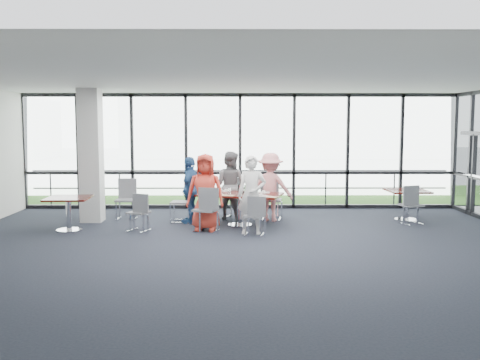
{
  "coord_description": "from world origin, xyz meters",
  "views": [
    {
      "loc": [
        -0.09,
        -9.86,
        2.36
      ],
      "look_at": [
        -0.02,
        2.13,
        1.1
      ],
      "focal_mm": 40.0,
      "sensor_mm": 36.0,
      "label": 1
    }
  ],
  "objects_px": {
    "main_table": "(240,199)",
    "side_table_left": "(68,202)",
    "diner_far_left": "(230,185)",
    "chair_main_end": "(181,202)",
    "diner_near_right": "(252,195)",
    "chair_main_fl": "(236,199)",
    "diner_far_right": "(270,187)",
    "chair_spare_lb": "(126,200)",
    "chair_main_nr": "(254,216)",
    "chair_spare_la": "(139,213)",
    "structural_column": "(91,156)",
    "chair_main_fr": "(271,200)",
    "chair_spare_r": "(411,205)",
    "diner_end": "(190,190)",
    "chair_main_nl": "(206,210)",
    "side_table_right": "(407,194)",
    "diner_near_left": "(205,192)"
  },
  "relations": [
    {
      "from": "side_table_right",
      "to": "diner_far_left",
      "type": "bearing_deg",
      "value": 177.68
    },
    {
      "from": "diner_near_left",
      "to": "chair_spare_r",
      "type": "relative_size",
      "value": 1.87
    },
    {
      "from": "chair_main_nr",
      "to": "chair_spare_lb",
      "type": "height_order",
      "value": "chair_spare_lb"
    },
    {
      "from": "structural_column",
      "to": "side_table_right",
      "type": "relative_size",
      "value": 3.27
    },
    {
      "from": "diner_near_right",
      "to": "diner_near_left",
      "type": "bearing_deg",
      "value": 165.11
    },
    {
      "from": "structural_column",
      "to": "chair_spare_lb",
      "type": "relative_size",
      "value": 3.28
    },
    {
      "from": "diner_near_left",
      "to": "chair_main_end",
      "type": "xyz_separation_m",
      "value": [
        -0.64,
        0.99,
        -0.37
      ]
    },
    {
      "from": "main_table",
      "to": "side_table_left",
      "type": "relative_size",
      "value": 2.2
    },
    {
      "from": "diner_far_right",
      "to": "chair_main_end",
      "type": "xyz_separation_m",
      "value": [
        -2.16,
        -0.12,
        -0.35
      ]
    },
    {
      "from": "side_table_right",
      "to": "diner_far_left",
      "type": "distance_m",
      "value": 4.35
    },
    {
      "from": "chair_spare_la",
      "to": "chair_spare_lb",
      "type": "relative_size",
      "value": 0.86
    },
    {
      "from": "diner_near_left",
      "to": "chair_main_nr",
      "type": "xyz_separation_m",
      "value": [
        1.07,
        -0.56,
        -0.44
      ]
    },
    {
      "from": "chair_main_end",
      "to": "chair_spare_lb",
      "type": "relative_size",
      "value": 0.99
    },
    {
      "from": "side_table_right",
      "to": "chair_spare_lb",
      "type": "relative_size",
      "value": 1.0
    },
    {
      "from": "main_table",
      "to": "diner_far_right",
      "type": "relative_size",
      "value": 1.26
    },
    {
      "from": "diner_end",
      "to": "chair_main_nr",
      "type": "distance_m",
      "value": 2.13
    },
    {
      "from": "chair_main_fr",
      "to": "side_table_left",
      "type": "bearing_deg",
      "value": 24.44
    },
    {
      "from": "diner_far_left",
      "to": "chair_spare_la",
      "type": "bearing_deg",
      "value": 61.98
    },
    {
      "from": "side_table_left",
      "to": "chair_main_nr",
      "type": "bearing_deg",
      "value": -7.14
    },
    {
      "from": "diner_far_right",
      "to": "chair_spare_lb",
      "type": "bearing_deg",
      "value": 9.91
    },
    {
      "from": "diner_near_right",
      "to": "chair_spare_lb",
      "type": "bearing_deg",
      "value": 156.63
    },
    {
      "from": "chair_main_nl",
      "to": "side_table_left",
      "type": "bearing_deg",
      "value": -162.75
    },
    {
      "from": "diner_far_left",
      "to": "diner_far_right",
      "type": "relative_size",
      "value": 1.01
    },
    {
      "from": "diner_far_left",
      "to": "diner_end",
      "type": "xyz_separation_m",
      "value": [
        -0.94,
        -0.46,
        -0.05
      ]
    },
    {
      "from": "diner_near_left",
      "to": "diner_end",
      "type": "relative_size",
      "value": 1.08
    },
    {
      "from": "structural_column",
      "to": "side_table_left",
      "type": "xyz_separation_m",
      "value": [
        -0.21,
        -1.16,
        -0.96
      ]
    },
    {
      "from": "main_table",
      "to": "chair_spare_la",
      "type": "relative_size",
      "value": 2.51
    },
    {
      "from": "diner_far_left",
      "to": "chair_spare_lb",
      "type": "relative_size",
      "value": 1.73
    },
    {
      "from": "main_table",
      "to": "diner_end",
      "type": "height_order",
      "value": "diner_end"
    },
    {
      "from": "chair_spare_la",
      "to": "chair_spare_r",
      "type": "height_order",
      "value": "chair_spare_r"
    },
    {
      "from": "diner_end",
      "to": "chair_main_fr",
      "type": "distance_m",
      "value": 2.02
    },
    {
      "from": "main_table",
      "to": "chair_main_end",
      "type": "height_order",
      "value": "chair_main_end"
    },
    {
      "from": "chair_spare_r",
      "to": "diner_near_right",
      "type": "bearing_deg",
      "value": 175.66
    },
    {
      "from": "side_table_left",
      "to": "chair_spare_la",
      "type": "distance_m",
      "value": 1.58
    },
    {
      "from": "chair_main_fl",
      "to": "chair_spare_r",
      "type": "bearing_deg",
      "value": -171.38
    },
    {
      "from": "diner_near_left",
      "to": "diner_near_right",
      "type": "distance_m",
      "value": 1.09
    },
    {
      "from": "diner_far_left",
      "to": "chair_main_nl",
      "type": "relative_size",
      "value": 1.74
    },
    {
      "from": "chair_main_nl",
      "to": "side_table_right",
      "type": "bearing_deg",
      "value": 35.64
    },
    {
      "from": "chair_main_nr",
      "to": "chair_main_fr",
      "type": "xyz_separation_m",
      "value": [
        0.48,
        1.86,
        0.08
      ]
    },
    {
      "from": "chair_main_nl",
      "to": "diner_end",
      "type": "bearing_deg",
      "value": 131.27
    },
    {
      "from": "main_table",
      "to": "chair_spare_lb",
      "type": "bearing_deg",
      "value": -178.92
    },
    {
      "from": "diner_near_right",
      "to": "chair_main_fl",
      "type": "height_order",
      "value": "diner_near_right"
    },
    {
      "from": "diner_far_left",
      "to": "chair_main_end",
      "type": "height_order",
      "value": "diner_far_left"
    },
    {
      "from": "main_table",
      "to": "diner_far_left",
      "type": "xyz_separation_m",
      "value": [
        -0.24,
        0.84,
        0.22
      ]
    },
    {
      "from": "side_table_left",
      "to": "chair_main_nr",
      "type": "relative_size",
      "value": 1.14
    },
    {
      "from": "side_table_right",
      "to": "chair_spare_r",
      "type": "distance_m",
      "value": 0.56
    },
    {
      "from": "diner_end",
      "to": "chair_main_nl",
      "type": "distance_m",
      "value": 1.22
    },
    {
      "from": "chair_main_nr",
      "to": "chair_main_fl",
      "type": "height_order",
      "value": "chair_main_fl"
    },
    {
      "from": "chair_main_nl",
      "to": "chair_main_fr",
      "type": "bearing_deg",
      "value": 63.82
    },
    {
      "from": "structural_column",
      "to": "side_table_right",
      "type": "bearing_deg",
      "value": 0.64
    }
  ]
}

